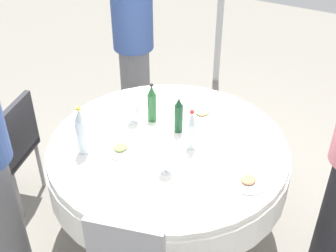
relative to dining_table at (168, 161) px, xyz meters
The scene contains 15 objects.
ground_plane 0.60m from the dining_table, ahead, with size 10.00×10.00×0.00m, color gray.
dining_table is the anchor object (origin of this frame).
bottle_clear_rear 0.60m from the dining_table, 128.90° to the left, with size 0.07×0.07×0.32m.
bottle_green_south 0.39m from the dining_table, 51.88° to the left, with size 0.06×0.06×0.28m.
bottle_clear_left 0.31m from the dining_table, 77.68° to the right, with size 0.06×0.06×0.27m.
bottle_dark_green_north 0.31m from the dining_table, ahead, with size 0.06×0.06×0.26m.
wine_glass_north 0.41m from the dining_table, 74.13° to the left, with size 0.08×0.08×0.14m.
wine_glass_east 0.37m from the dining_table, 153.10° to the right, with size 0.07×0.07×0.14m.
plate_far 0.34m from the dining_table, 134.34° to the left, with size 0.21×0.21×0.04m.
plate_mid 0.61m from the dining_table, 100.18° to the right, with size 0.20×0.20×0.04m.
plate_west 0.43m from the dining_table, ahead, with size 0.24×0.24×0.04m.
knife_south 0.56m from the dining_table, 141.31° to the right, with size 0.18×0.02×0.01m, color silver.
folded_napkin 0.19m from the dining_table, 76.61° to the left, with size 0.14×0.14×0.02m, color white.
person_south 1.27m from the dining_table, 43.09° to the left, with size 0.34×0.34×1.64m.
chair_inner 1.16m from the dining_table, 106.04° to the left, with size 0.49×0.49×0.87m.
Camera 1 is at (-1.92, -1.09, 2.40)m, focal length 46.70 mm.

